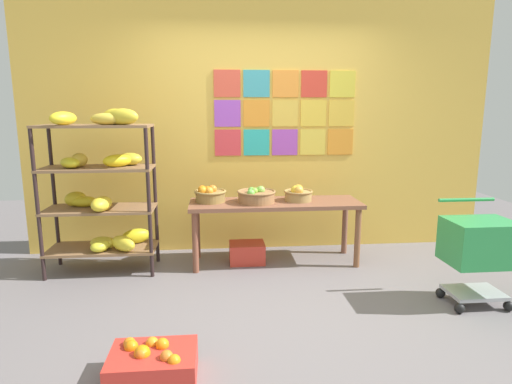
% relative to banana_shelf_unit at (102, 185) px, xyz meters
% --- Properties ---
extents(ground, '(9.05, 9.05, 0.00)m').
position_rel_banana_shelf_unit_xyz_m(ground, '(1.59, -0.93, -0.86)').
color(ground, slate).
extents(back_wall_with_art, '(5.14, 0.07, 2.84)m').
position_rel_banana_shelf_unit_xyz_m(back_wall_with_art, '(1.59, 0.63, 0.56)').
color(back_wall_with_art, gold).
rests_on(back_wall_with_art, ground).
extents(banana_shelf_unit, '(1.03, 0.52, 1.58)m').
position_rel_banana_shelf_unit_xyz_m(banana_shelf_unit, '(0.00, 0.00, 0.00)').
color(banana_shelf_unit, black).
rests_on(banana_shelf_unit, ground).
extents(display_table, '(1.73, 0.55, 0.65)m').
position_rel_banana_shelf_unit_xyz_m(display_table, '(1.68, 0.10, -0.30)').
color(display_table, brown).
rests_on(display_table, ground).
extents(fruit_basket_back_left, '(0.32, 0.32, 0.17)m').
position_rel_banana_shelf_unit_xyz_m(fruit_basket_back_left, '(1.01, 0.15, -0.14)').
color(fruit_basket_back_left, olive).
rests_on(fruit_basket_back_left, display_table).
extents(fruit_basket_centre, '(0.29, 0.29, 0.17)m').
position_rel_banana_shelf_unit_xyz_m(fruit_basket_centre, '(1.91, 0.12, -0.14)').
color(fruit_basket_centre, '#9D7F47').
rests_on(fruit_basket_centre, display_table).
extents(fruit_basket_back_right, '(0.39, 0.39, 0.17)m').
position_rel_banana_shelf_unit_xyz_m(fruit_basket_back_right, '(1.48, 0.07, -0.14)').
color(fruit_basket_back_right, '#96683F').
rests_on(fruit_basket_back_right, display_table).
extents(produce_crate_under_table, '(0.36, 0.28, 0.21)m').
position_rel_banana_shelf_unit_xyz_m(produce_crate_under_table, '(1.39, 0.12, -0.76)').
color(produce_crate_under_table, red).
rests_on(produce_crate_under_table, ground).
extents(orange_crate_foreground, '(0.50, 0.36, 0.23)m').
position_rel_banana_shelf_unit_xyz_m(orange_crate_foreground, '(0.69, -1.81, -0.76)').
color(orange_crate_foreground, red).
rests_on(orange_crate_foreground, ground).
extents(shopping_cart, '(0.51, 0.44, 0.84)m').
position_rel_banana_shelf_unit_xyz_m(shopping_cart, '(3.16, -1.03, -0.37)').
color(shopping_cart, black).
rests_on(shopping_cart, ground).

